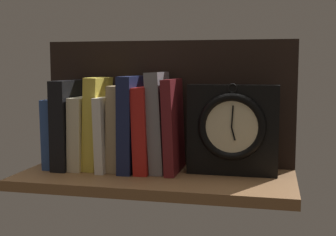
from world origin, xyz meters
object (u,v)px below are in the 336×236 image
at_px(book_yellow_seinlanguage, 98,123).
at_px(book_navy_bierce, 133,123).
at_px(book_cream_twain, 85,132).
at_px(framed_clock, 232,129).
at_px(book_maroon_dawkins, 173,126).
at_px(book_black_skeptic, 70,124).
at_px(book_blue_modern, 58,132).
at_px(book_tan_shortstories, 120,127).
at_px(book_gray_chess, 161,122).
at_px(book_white_catcher, 109,132).
at_px(book_red_requiem, 147,129).

bearing_deg(book_yellow_seinlanguage, book_navy_bierce, 0.00).
height_order(book_cream_twain, framed_clock, framed_clock).
bearing_deg(book_cream_twain, book_maroon_dawkins, 0.00).
height_order(book_black_skeptic, book_cream_twain, book_black_skeptic).
bearing_deg(framed_clock, book_blue_modern, -179.88).
xyz_separation_m(book_yellow_seinlanguage, book_tan_shortstories, (0.06, 0.00, -0.01)).
bearing_deg(book_maroon_dawkins, book_tan_shortstories, 180.00).
height_order(book_gray_chess, framed_clock, book_gray_chess).
bearing_deg(framed_clock, book_white_catcher, -179.82).
xyz_separation_m(book_tan_shortstories, framed_clock, (0.29, 0.00, 0.00)).
height_order(book_white_catcher, book_tan_shortstories, book_tan_shortstories).
xyz_separation_m(book_black_skeptic, book_white_catcher, (0.11, 0.00, -0.02)).
height_order(book_blue_modern, book_yellow_seinlanguage, book_yellow_seinlanguage).
bearing_deg(book_maroon_dawkins, book_blue_modern, 180.00).
height_order(book_white_catcher, book_gray_chess, book_gray_chess).
bearing_deg(book_navy_bierce, book_black_skeptic, 180.00).
xyz_separation_m(book_blue_modern, book_yellow_seinlanguage, (0.12, 0.00, 0.03)).
height_order(book_tan_shortstories, book_navy_bierce, book_navy_bierce).
xyz_separation_m(book_blue_modern, book_red_requiem, (0.25, 0.00, 0.02)).
bearing_deg(book_blue_modern, book_navy_bierce, 0.00).
relative_size(book_tan_shortstories, book_red_requiem, 1.01).
relative_size(book_cream_twain, book_red_requiem, 0.87).
bearing_deg(book_blue_modern, book_black_skeptic, 0.00).
bearing_deg(book_black_skeptic, book_blue_modern, 180.00).
bearing_deg(book_white_catcher, book_red_requiem, 0.00).
bearing_deg(framed_clock, book_cream_twain, -179.86).
bearing_deg(book_navy_bierce, book_tan_shortstories, 180.00).
xyz_separation_m(book_yellow_seinlanguage, book_white_catcher, (0.03, 0.00, -0.02)).
distance_m(book_white_catcher, book_gray_chess, 0.14).
bearing_deg(book_cream_twain, framed_clock, 0.14).
height_order(book_red_requiem, book_maroon_dawkins, book_maroon_dawkins).
bearing_deg(book_maroon_dawkins, book_red_requiem, 180.00).
relative_size(book_white_catcher, book_navy_bierce, 0.78).
height_order(book_cream_twain, book_gray_chess, book_gray_chess).
distance_m(book_black_skeptic, book_tan_shortstories, 0.14).
bearing_deg(book_maroon_dawkins, framed_clock, 0.38).
height_order(book_navy_bierce, book_gray_chess, book_gray_chess).
xyz_separation_m(book_black_skeptic, book_yellow_seinlanguage, (0.08, 0.00, 0.00)).
xyz_separation_m(book_black_skeptic, framed_clock, (0.43, 0.00, -0.00)).
relative_size(book_blue_modern, book_gray_chess, 0.72).
bearing_deg(book_red_requiem, book_cream_twain, 180.00).
xyz_separation_m(book_yellow_seinlanguage, book_red_requiem, (0.13, 0.00, -0.01)).
height_order(book_blue_modern, book_navy_bierce, book_navy_bierce).
distance_m(book_blue_modern, book_navy_bierce, 0.21).
xyz_separation_m(book_gray_chess, framed_clock, (0.18, 0.00, -0.01)).
relative_size(book_blue_modern, book_yellow_seinlanguage, 0.76).
height_order(book_yellow_seinlanguage, book_gray_chess, book_gray_chess).
bearing_deg(book_black_skeptic, book_white_catcher, 0.00).
height_order(book_gray_chess, book_maroon_dawkins, book_gray_chess).
bearing_deg(book_gray_chess, book_black_skeptic, 180.00).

